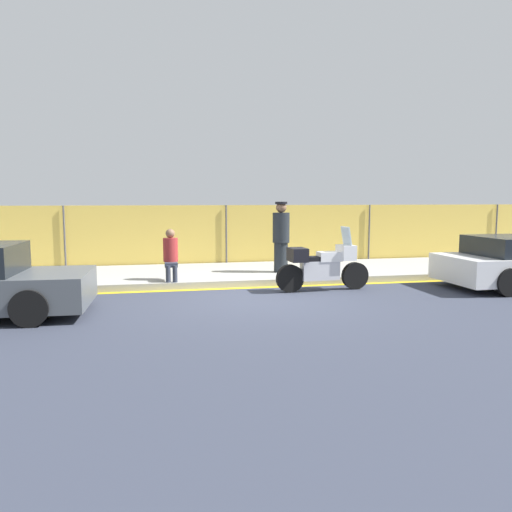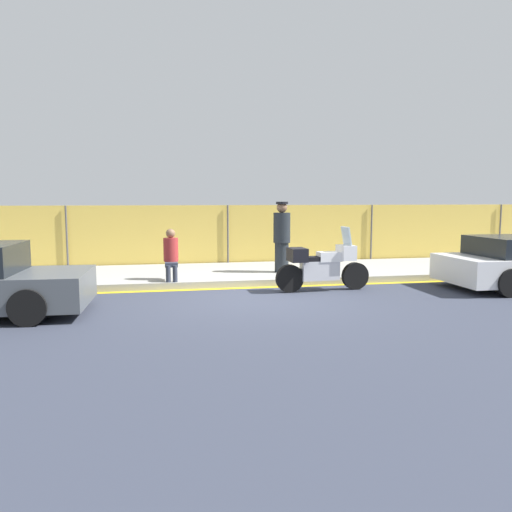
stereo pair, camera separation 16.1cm
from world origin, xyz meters
TOP-DOWN VIEW (x-y plane):
  - ground_plane at (0.00, 0.00)m, footprint 120.00×120.00m
  - sidewalk at (0.00, 3.01)m, footprint 34.01×3.38m
  - curb_paint_stripe at (0.00, 1.23)m, footprint 34.01×0.18m
  - storefront_fence at (0.00, 4.79)m, footprint 32.31×0.17m
  - motorcycle at (1.58, 0.56)m, footprint 2.20×0.57m
  - officer_standing at (1.11, 2.49)m, footprint 0.44×0.44m
  - person_seated_on_curb at (-1.75, 1.75)m, footprint 0.35×0.62m

SIDE VIEW (x-z plane):
  - ground_plane at x=0.00m, z-range 0.00..0.00m
  - curb_paint_stripe at x=0.00m, z-range 0.00..0.01m
  - sidewalk at x=0.00m, z-range 0.00..0.16m
  - motorcycle at x=1.58m, z-range -0.14..1.30m
  - person_seated_on_curb at x=-1.75m, z-range 0.23..1.43m
  - storefront_fence at x=0.00m, z-range 0.00..1.88m
  - officer_standing at x=1.11m, z-range 0.18..2.01m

